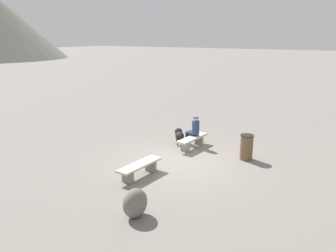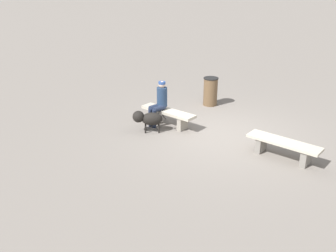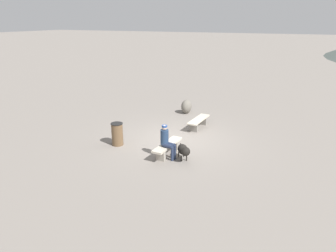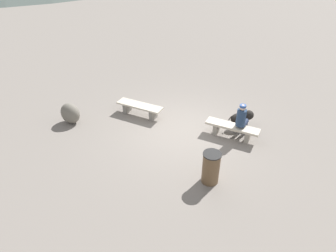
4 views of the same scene
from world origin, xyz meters
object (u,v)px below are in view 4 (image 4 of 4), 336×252
Objects in this scene: seated_person at (242,119)px; dog at (242,117)px; boulder at (70,113)px; trash_bin at (211,168)px; bench_left at (140,108)px; bench_right at (232,129)px.

seated_person is 1.60× the size of dog.
trash_bin is at bearing -9.56° from boulder.
bench_right reaches higher than bench_left.
bench_left is 1.38× the size of seated_person.
boulder is (-5.28, 0.89, -0.09)m from trash_bin.
seated_person is at bearing 3.90° from bench_left.
boulder is at bearing 170.44° from trash_bin.
bench_left is 1.00× the size of bench_right.
bench_right is at bearing 88.70° from trash_bin.
trash_bin is (-0.05, -2.24, 0.14)m from bench_right.
dog is at bearing 13.99° from bench_left.
bench_right is 2.25m from trash_bin.
bench_left is 1.88× the size of trash_bin.
seated_person is at bearing 14.43° from boulder.
trash_bin is at bearing -31.31° from bench_left.
bench_left is at bearing 35.19° from boulder.
trash_bin reaches higher than bench_right.
trash_bin is 5.36m from boulder.
trash_bin is (-0.21, -2.95, 0.07)m from dog.
boulder is at bearing 162.09° from dog.
bench_right is (3.37, -0.03, 0.01)m from bench_left.
seated_person is 1.69× the size of boulder.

